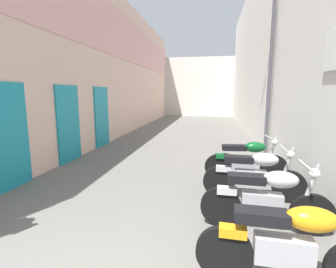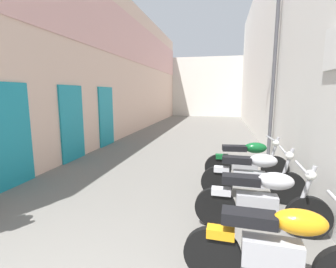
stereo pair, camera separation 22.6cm
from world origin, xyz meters
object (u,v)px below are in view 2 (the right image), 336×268
object	(u,v)px
motorcycle_second	(261,199)
motorcycle_fourth	(247,160)
motorcycle_third	(252,175)
motorcycle_nearest	(278,246)
street_lamp	(272,57)

from	to	relation	value
motorcycle_second	motorcycle_fourth	xyz separation A→B (m)	(-0.00, 2.13, 0.00)
motorcycle_fourth	motorcycle_third	bearing A→B (deg)	-90.00
motorcycle_second	motorcycle_fourth	bearing A→B (deg)	90.00
motorcycle_nearest	street_lamp	xyz separation A→B (m)	(0.71, 5.20, 2.46)
motorcycle_third	motorcycle_fourth	bearing A→B (deg)	90.00
street_lamp	motorcycle_fourth	bearing A→B (deg)	-110.00
motorcycle_third	motorcycle_fourth	distance (m)	1.05
motorcycle_nearest	street_lamp	bearing A→B (deg)	82.26
motorcycle_fourth	street_lamp	distance (m)	3.21
motorcycle_second	motorcycle_third	world-z (taller)	same
motorcycle_nearest	motorcycle_third	bearing A→B (deg)	90.00
motorcycle_second	motorcycle_nearest	bearing A→B (deg)	-90.00
motorcycle_third	street_lamp	distance (m)	3.94
motorcycle_second	motorcycle_fourth	size ratio (longest dim) A/B	1.00
motorcycle_nearest	motorcycle_second	distance (m)	1.12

